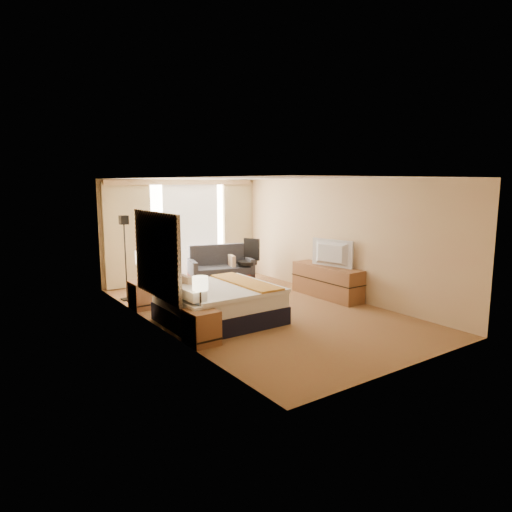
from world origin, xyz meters
TOP-DOWN VIEW (x-y plane):
  - floor at (0.00, 0.00)m, footprint 4.20×7.00m
  - ceiling at (0.00, 0.00)m, footprint 4.20×7.00m
  - wall_back at (0.00, 3.50)m, footprint 4.20×0.02m
  - wall_front at (0.00, -3.50)m, footprint 4.20×0.02m
  - wall_left at (-2.10, 0.00)m, footprint 0.02×7.00m
  - wall_right at (2.10, 0.00)m, footprint 0.02×7.00m
  - headboard at (-2.06, 0.20)m, footprint 0.06×1.85m
  - nightstand_left at (-1.87, -1.05)m, footprint 0.45×0.52m
  - nightstand_right at (-1.87, 1.45)m, footprint 0.45×0.52m
  - media_dresser at (1.83, 0.00)m, footprint 0.50×1.80m
  - window at (0.25, 3.47)m, footprint 2.30×0.02m
  - curtains at (-0.00, 3.39)m, footprint 4.12×0.19m
  - bed at (-1.06, -0.21)m, footprint 1.93×1.77m
  - loveseat at (0.56, 2.49)m, footprint 1.70×1.21m
  - floor_lamp at (-1.90, 2.30)m, footprint 0.23×0.23m
  - desk_chair at (1.17, 2.12)m, footprint 0.57×0.57m
  - lamp_left at (-1.85, -1.01)m, footprint 0.25×0.25m
  - lamp_right at (-1.83, 1.47)m, footprint 0.29×0.29m
  - tissue_box at (-1.81, -0.92)m, footprint 0.15×0.15m
  - telephone at (-1.77, 1.54)m, footprint 0.20×0.17m
  - television at (1.78, -0.11)m, footprint 0.34×1.04m

SIDE VIEW (x-z plane):
  - floor at x=0.00m, z-range -0.01..0.01m
  - nightstand_left at x=-1.87m, z-range 0.00..0.55m
  - nightstand_right at x=-1.87m, z-range 0.00..0.55m
  - loveseat at x=0.56m, z-range -0.16..0.80m
  - bed at x=-1.06m, z-range -0.13..0.81m
  - media_dresser at x=1.83m, z-range 0.00..0.70m
  - desk_chair at x=1.17m, z-range -0.06..1.07m
  - telephone at x=-1.77m, z-range 0.55..0.61m
  - tissue_box at x=-1.81m, z-range 0.55..0.66m
  - lamp_left at x=-1.85m, z-range 0.69..1.22m
  - television at x=1.78m, z-range 0.70..1.29m
  - lamp_right at x=-1.83m, z-range 0.72..1.34m
  - headboard at x=-2.06m, z-range 0.53..2.03m
  - floor_lamp at x=-1.90m, z-range 0.38..2.21m
  - wall_back at x=0.00m, z-range 0.00..2.60m
  - wall_front at x=0.00m, z-range 0.00..2.60m
  - wall_left at x=-2.10m, z-range 0.00..2.60m
  - wall_right at x=2.10m, z-range 0.00..2.60m
  - window at x=0.25m, z-range 0.17..2.47m
  - curtains at x=0.00m, z-range 0.13..2.69m
  - ceiling at x=0.00m, z-range 2.59..2.61m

